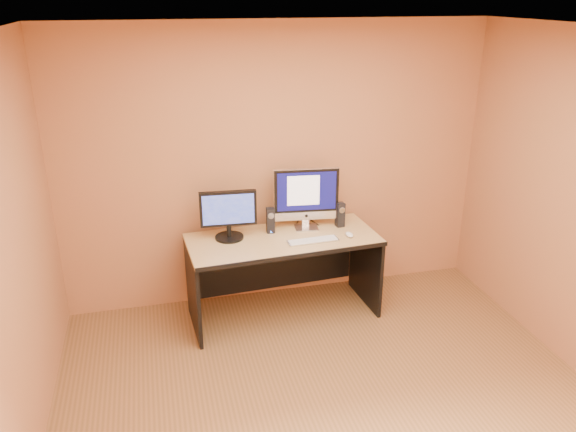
{
  "coord_description": "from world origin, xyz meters",
  "views": [
    {
      "loc": [
        -1.12,
        -2.87,
        2.81
      ],
      "look_at": [
        -0.04,
        1.44,
        1.02
      ],
      "focal_mm": 35.0,
      "sensor_mm": 36.0,
      "label": 1
    }
  ],
  "objects": [
    {
      "name": "second_monitor",
      "position": [
        -0.52,
        1.65,
        1.0
      ],
      "size": [
        0.52,
        0.29,
        0.44
      ],
      "primitive_type": null,
      "rotation": [
        0.0,
        0.0,
        -0.07
      ],
      "color": "black",
      "rests_on": "desk"
    },
    {
      "name": "speaker_left",
      "position": [
        -0.14,
        1.7,
        0.89
      ],
      "size": [
        0.08,
        0.08,
        0.23
      ],
      "primitive_type": null,
      "rotation": [
        0.0,
        0.0,
        -0.08
      ],
      "color": "black",
      "rests_on": "desk"
    },
    {
      "name": "floor",
      "position": [
        0.0,
        0.0,
        0.0
      ],
      "size": [
        4.0,
        4.0,
        0.0
      ],
      "primitive_type": "plane",
      "color": "brown",
      "rests_on": "ground"
    },
    {
      "name": "ceiling",
      "position": [
        0.0,
        0.0,
        2.6
      ],
      "size": [
        4.0,
        4.0,
        0.0
      ],
      "primitive_type": "plane",
      "color": "white",
      "rests_on": "walls"
    },
    {
      "name": "speaker_right",
      "position": [
        0.52,
        1.68,
        0.89
      ],
      "size": [
        0.08,
        0.08,
        0.23
      ],
      "primitive_type": null,
      "rotation": [
        0.0,
        0.0,
        0.1
      ],
      "color": "black",
      "rests_on": "desk"
    },
    {
      "name": "walls",
      "position": [
        0.0,
        0.0,
        1.3
      ],
      "size": [
        4.0,
        4.0,
        2.6
      ],
      "primitive_type": null,
      "color": "#9C5F3F",
      "rests_on": "ground"
    },
    {
      "name": "desk",
      "position": [
        -0.06,
        1.54,
        0.39
      ],
      "size": [
        1.72,
        0.84,
        0.78
      ],
      "primitive_type": null,
      "rotation": [
        0.0,
        0.0,
        0.06
      ],
      "color": "tan",
      "rests_on": "ground"
    },
    {
      "name": "cable_b",
      "position": [
        0.14,
        1.82,
        0.78
      ],
      "size": [
        0.09,
        0.18,
        0.01
      ],
      "primitive_type": "cylinder",
      "rotation": [
        1.57,
        0.0,
        -0.43
      ],
      "color": "black",
      "rests_on": "desk"
    },
    {
      "name": "cable_a",
      "position": [
        0.3,
        1.84,
        0.78
      ],
      "size": [
        0.06,
        0.23,
        0.01
      ],
      "primitive_type": "cylinder",
      "rotation": [
        1.57,
        0.0,
        0.24
      ],
      "color": "black",
      "rests_on": "desk"
    },
    {
      "name": "imac",
      "position": [
        0.2,
        1.71,
        1.07
      ],
      "size": [
        0.62,
        0.28,
        0.58
      ],
      "primitive_type": null,
      "rotation": [
        0.0,
        0.0,
        -0.11
      ],
      "color": "silver",
      "rests_on": "desk"
    },
    {
      "name": "keyboard",
      "position": [
        0.18,
        1.41,
        0.79
      ],
      "size": [
        0.46,
        0.14,
        0.02
      ],
      "primitive_type": "cube",
      "rotation": [
        0.0,
        0.0,
        0.04
      ],
      "color": "#BCBCC0",
      "rests_on": "desk"
    },
    {
      "name": "mouse",
      "position": [
        0.52,
        1.43,
        0.8
      ],
      "size": [
        0.07,
        0.11,
        0.04
      ],
      "primitive_type": "ellipsoid",
      "rotation": [
        0.0,
        0.0,
        0.05
      ],
      "color": "silver",
      "rests_on": "desk"
    }
  ]
}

